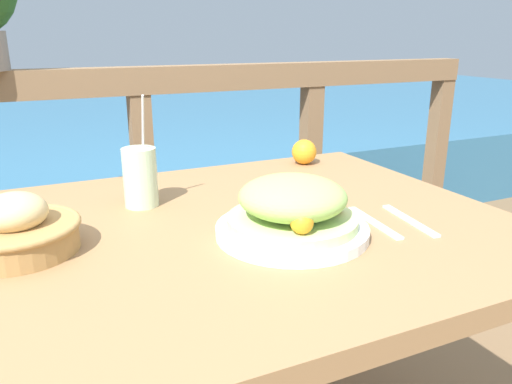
{
  "coord_description": "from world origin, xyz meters",
  "views": [
    {
      "loc": [
        -0.36,
        -0.86,
        1.07
      ],
      "look_at": [
        0.04,
        -0.0,
        0.77
      ],
      "focal_mm": 35.0,
      "sensor_mm": 36.0,
      "label": 1
    }
  ],
  "objects": [
    {
      "name": "patio_table",
      "position": [
        0.0,
        0.0,
        0.62
      ],
      "size": [
        1.09,
        0.88,
        0.71
      ],
      "color": "#997047",
      "rests_on": "ground_plane"
    },
    {
      "name": "railing_fence",
      "position": [
        0.0,
        0.85,
        0.67
      ],
      "size": [
        2.8,
        0.08,
        0.97
      ],
      "color": "brown",
      "rests_on": "ground_plane"
    },
    {
      "name": "sea_backdrop",
      "position": [
        0.0,
        3.35,
        0.22
      ],
      "size": [
        12.0,
        4.0,
        0.45
      ],
      "color": "teal",
      "rests_on": "ground_plane"
    },
    {
      "name": "salad_plate",
      "position": [
        0.07,
        -0.1,
        0.76
      ],
      "size": [
        0.28,
        0.28,
        0.11
      ],
      "color": "white",
      "rests_on": "patio_table"
    },
    {
      "name": "drink_glass",
      "position": [
        -0.15,
        0.19,
        0.78
      ],
      "size": [
        0.07,
        0.07,
        0.24
      ],
      "color": "beige",
      "rests_on": "patio_table"
    },
    {
      "name": "bread_basket",
      "position": [
        -0.39,
        0.03,
        0.75
      ],
      "size": [
        0.21,
        0.21,
        0.11
      ],
      "color": "#AD7F47",
      "rests_on": "patio_table"
    },
    {
      "name": "fork",
      "position": [
        0.25,
        -0.12,
        0.71
      ],
      "size": [
        0.03,
        0.18,
        0.0
      ],
      "color": "silver",
      "rests_on": "patio_table"
    },
    {
      "name": "knife",
      "position": [
        0.32,
        -0.14,
        0.71
      ],
      "size": [
        0.04,
        0.18,
        0.0
      ],
      "color": "silver",
      "rests_on": "patio_table"
    },
    {
      "name": "orange_near_basket",
      "position": [
        0.36,
        0.36,
        0.75
      ],
      "size": [
        0.07,
        0.07,
        0.07
      ],
      "color": "orange",
      "rests_on": "patio_table"
    }
  ]
}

